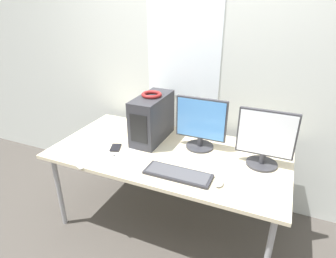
{
  "coord_description": "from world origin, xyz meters",
  "views": [
    {
      "loc": [
        0.77,
        -1.33,
        1.82
      ],
      "look_at": [
        -0.01,
        0.47,
        0.92
      ],
      "focal_mm": 30.0,
      "sensor_mm": 36.0,
      "label": 1
    }
  ],
  "objects_px": {
    "cell_phone": "(116,148)",
    "monitor_right_near": "(265,139)",
    "pc_tower": "(152,118)",
    "headphones": "(152,95)",
    "monitor_main": "(201,124)",
    "keyboard": "(178,174)",
    "mouse": "(219,183)"
  },
  "relations": [
    {
      "from": "headphones",
      "to": "monitor_right_near",
      "type": "height_order",
      "value": "monitor_right_near"
    },
    {
      "from": "monitor_main",
      "to": "cell_phone",
      "type": "distance_m",
      "value": 0.72
    },
    {
      "from": "monitor_right_near",
      "to": "headphones",
      "type": "bearing_deg",
      "value": 175.79
    },
    {
      "from": "headphones",
      "to": "monitor_main",
      "type": "xyz_separation_m",
      "value": [
        0.42,
        0.01,
        -0.19
      ]
    },
    {
      "from": "cell_phone",
      "to": "monitor_main",
      "type": "bearing_deg",
      "value": 3.19
    },
    {
      "from": "headphones",
      "to": "cell_phone",
      "type": "distance_m",
      "value": 0.52
    },
    {
      "from": "monitor_right_near",
      "to": "cell_phone",
      "type": "relative_size",
      "value": 2.93
    },
    {
      "from": "keyboard",
      "to": "pc_tower",
      "type": "bearing_deg",
      "value": 133.06
    },
    {
      "from": "headphones",
      "to": "monitor_right_near",
      "type": "xyz_separation_m",
      "value": [
        0.92,
        -0.07,
        -0.19
      ]
    },
    {
      "from": "mouse",
      "to": "monitor_right_near",
      "type": "bearing_deg",
      "value": 58.71
    },
    {
      "from": "pc_tower",
      "to": "headphones",
      "type": "distance_m",
      "value": 0.21
    },
    {
      "from": "headphones",
      "to": "mouse",
      "type": "xyz_separation_m",
      "value": [
        0.7,
        -0.44,
        -0.39
      ]
    },
    {
      "from": "mouse",
      "to": "keyboard",
      "type": "bearing_deg",
      "value": -179.5
    },
    {
      "from": "pc_tower",
      "to": "monitor_main",
      "type": "distance_m",
      "value": 0.43
    },
    {
      "from": "pc_tower",
      "to": "keyboard",
      "type": "bearing_deg",
      "value": -46.94
    },
    {
      "from": "headphones",
      "to": "monitor_right_near",
      "type": "bearing_deg",
      "value": -4.21
    },
    {
      "from": "pc_tower",
      "to": "monitor_main",
      "type": "xyz_separation_m",
      "value": [
        0.42,
        0.01,
        0.02
      ]
    },
    {
      "from": "mouse",
      "to": "cell_phone",
      "type": "bearing_deg",
      "value": 169.96
    },
    {
      "from": "monitor_main",
      "to": "monitor_right_near",
      "type": "distance_m",
      "value": 0.51
    },
    {
      "from": "keyboard",
      "to": "cell_phone",
      "type": "xyz_separation_m",
      "value": [
        -0.61,
        0.16,
        -0.01
      ]
    },
    {
      "from": "monitor_main",
      "to": "keyboard",
      "type": "xyz_separation_m",
      "value": [
        -0.01,
        -0.45,
        -0.2
      ]
    },
    {
      "from": "keyboard",
      "to": "cell_phone",
      "type": "bearing_deg",
      "value": 165.2
    },
    {
      "from": "headphones",
      "to": "keyboard",
      "type": "distance_m",
      "value": 0.72
    },
    {
      "from": "cell_phone",
      "to": "monitor_right_near",
      "type": "bearing_deg",
      "value": -11.02
    },
    {
      "from": "pc_tower",
      "to": "monitor_right_near",
      "type": "distance_m",
      "value": 0.93
    },
    {
      "from": "headphones",
      "to": "cell_phone",
      "type": "height_order",
      "value": "headphones"
    },
    {
      "from": "pc_tower",
      "to": "headphones",
      "type": "relative_size",
      "value": 2.87
    },
    {
      "from": "headphones",
      "to": "mouse",
      "type": "distance_m",
      "value": 0.91
    },
    {
      "from": "headphones",
      "to": "monitor_main",
      "type": "height_order",
      "value": "monitor_main"
    },
    {
      "from": "pc_tower",
      "to": "cell_phone",
      "type": "distance_m",
      "value": 0.39
    },
    {
      "from": "headphones",
      "to": "cell_phone",
      "type": "bearing_deg",
      "value": -125.71
    },
    {
      "from": "mouse",
      "to": "cell_phone",
      "type": "height_order",
      "value": "mouse"
    }
  ]
}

